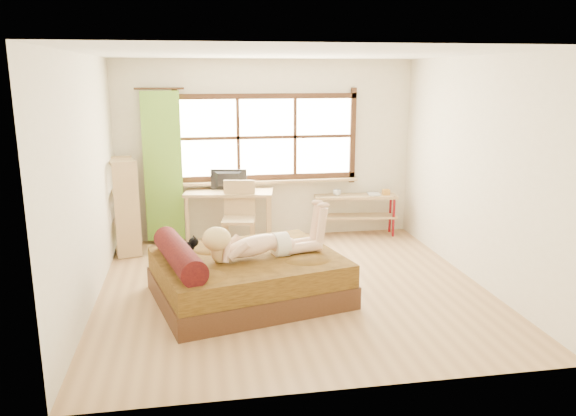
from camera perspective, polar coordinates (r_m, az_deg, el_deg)
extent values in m
plane|color=#9E754C|center=(6.76, 0.47, -8.09)|extent=(4.50, 4.50, 0.00)
plane|color=white|center=(6.29, 0.52, 15.43)|extent=(4.50, 4.50, 0.00)
plane|color=silver|center=(8.59, -2.18, 5.88)|extent=(4.50, 0.00, 4.50)
plane|color=silver|center=(4.25, 5.86, -2.13)|extent=(4.50, 0.00, 4.50)
plane|color=silver|center=(6.39, -19.80, 2.44)|extent=(0.00, 4.50, 4.50)
plane|color=silver|center=(7.13, 18.62, 3.62)|extent=(0.00, 4.50, 4.50)
cube|color=#FFEDBF|center=(8.56, -2.18, 7.21)|extent=(2.60, 0.01, 1.30)
cube|color=tan|center=(8.58, -2.08, 2.70)|extent=(2.80, 0.16, 0.04)
cube|color=#5C8F27|center=(8.44, -12.57, 4.06)|extent=(0.55, 0.10, 2.20)
cube|color=#331E0F|center=(6.45, -3.99, -8.05)|extent=(2.32, 2.03, 0.25)
cube|color=#31210B|center=(6.36, -4.03, -5.95)|extent=(2.28, 1.99, 0.25)
cylinder|color=black|center=(6.08, -11.01, -4.67)|extent=(0.60, 1.38, 0.28)
cube|color=tan|center=(8.33, -6.02, 1.60)|extent=(1.36, 0.80, 0.04)
cube|color=tan|center=(8.28, -10.17, -1.43)|extent=(0.06, 0.06, 0.77)
cube|color=tan|center=(8.15, -2.01, -1.45)|extent=(0.06, 0.06, 0.77)
cube|color=tan|center=(8.73, -9.64, -0.63)|extent=(0.06, 0.06, 0.77)
cube|color=tan|center=(8.61, -1.90, -0.64)|extent=(0.06, 0.06, 0.77)
imported|color=black|center=(8.35, -6.07, 2.84)|extent=(0.54, 0.16, 0.31)
cube|color=tan|center=(7.97, -5.03, -1.21)|extent=(0.52, 0.52, 0.04)
cube|color=tan|center=(8.10, -4.95, 1.05)|extent=(0.45, 0.12, 0.51)
cube|color=tan|center=(7.87, -6.51, -3.29)|extent=(0.05, 0.05, 0.45)
cube|color=tan|center=(7.84, -3.71, -3.31)|extent=(0.05, 0.05, 0.45)
cube|color=tan|center=(8.24, -6.21, -2.52)|extent=(0.05, 0.05, 0.45)
cube|color=tan|center=(8.21, -3.54, -2.53)|extent=(0.05, 0.05, 0.45)
cube|color=tan|center=(8.82, 6.87, 1.18)|extent=(1.31, 0.49, 0.04)
cube|color=tan|center=(8.90, 6.81, -0.83)|extent=(1.31, 0.49, 0.03)
cylinder|color=maroon|center=(8.70, 3.12, -0.95)|extent=(0.04, 0.04, 0.64)
cylinder|color=maroon|center=(8.88, 10.69, -0.86)|extent=(0.04, 0.04, 0.64)
cylinder|color=maroon|center=(8.94, 2.98, -0.54)|extent=(0.04, 0.04, 0.64)
cylinder|color=maroon|center=(9.12, 10.34, -0.46)|extent=(0.04, 0.04, 0.64)
cube|color=#C48631|center=(8.90, 9.94, 1.60)|extent=(0.12, 0.12, 0.09)
imported|color=gray|center=(8.73, 4.99, 1.57)|extent=(0.14, 0.14, 0.10)
imported|color=gray|center=(8.87, 8.12, 1.42)|extent=(0.21, 0.27, 0.02)
cube|color=tan|center=(8.34, -15.96, -4.00)|extent=(0.44, 0.61, 0.03)
cube|color=tan|center=(8.23, -16.14, -1.22)|extent=(0.44, 0.61, 0.03)
cube|color=tan|center=(8.13, -16.33, 1.62)|extent=(0.44, 0.61, 0.03)
cube|color=tan|center=(8.06, -16.53, 4.52)|extent=(0.44, 0.61, 0.03)
cube|color=tan|center=(7.91, -16.01, -0.23)|extent=(0.33, 0.10, 1.34)
cube|color=tan|center=(8.44, -16.45, 0.59)|extent=(0.33, 0.10, 1.34)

